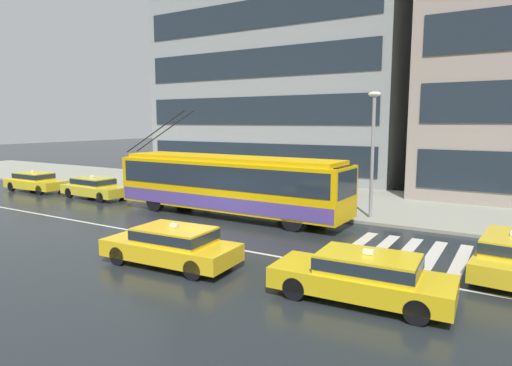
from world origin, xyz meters
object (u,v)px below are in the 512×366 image
(taxi_far_behind, at_px, (35,181))
(street_lamp, at_px, (373,143))
(taxi_cross_traffic, at_px, (512,253))
(taxi_oncoming_far, at_px, (363,275))
(pedestrian_at_shelter, at_px, (206,179))
(trolleybus, at_px, (229,183))
(taxi_queued_behind_bus, at_px, (95,187))
(pedestrian_approaching_curb, at_px, (281,190))
(taxi_oncoming_near, at_px, (172,244))

(taxi_far_behind, distance_m, street_lamp, 22.31)
(taxi_cross_traffic, height_order, taxi_oncoming_far, same)
(taxi_oncoming_far, relative_size, pedestrian_at_shelter, 2.86)
(taxi_far_behind, relative_size, taxi_oncoming_far, 0.99)
(trolleybus, distance_m, taxi_queued_behind_bus, 9.93)
(taxi_oncoming_far, bearing_deg, street_lamp, 105.55)
(pedestrian_approaching_curb, bearing_deg, pedestrian_at_shelter, 166.39)
(street_lamp, bearing_deg, taxi_queued_behind_bus, -170.65)
(taxi_far_behind, height_order, pedestrian_approaching_curb, pedestrian_approaching_curb)
(taxi_cross_traffic, bearing_deg, taxi_oncoming_far, -127.81)
(taxi_cross_traffic, bearing_deg, taxi_queued_behind_bus, 173.44)
(trolleybus, xyz_separation_m, pedestrian_approaching_curb, (1.72, 2.27, -0.49))
(taxi_oncoming_near, relative_size, pedestrian_at_shelter, 2.80)
(pedestrian_at_shelter, bearing_deg, trolleybus, -40.79)
(pedestrian_approaching_curb, distance_m, street_lamp, 5.29)
(taxi_far_behind, relative_size, taxi_queued_behind_bus, 1.01)
(trolleybus, relative_size, street_lamp, 2.20)
(taxi_cross_traffic, xyz_separation_m, pedestrian_at_shelter, (-16.58, 6.39, 0.41))
(taxi_cross_traffic, height_order, pedestrian_at_shelter, pedestrian_at_shelter)
(taxi_oncoming_near, bearing_deg, taxi_oncoming_far, 3.47)
(taxi_cross_traffic, relative_size, taxi_oncoming_near, 1.01)
(taxi_cross_traffic, relative_size, street_lamp, 0.80)
(trolleybus, relative_size, taxi_oncoming_near, 2.80)
(taxi_far_behind, bearing_deg, trolleybus, 1.33)
(taxi_cross_traffic, bearing_deg, trolleybus, 167.75)
(taxi_far_behind, distance_m, taxi_oncoming_far, 25.40)
(pedestrian_at_shelter, distance_m, street_lamp, 11.03)
(pedestrian_at_shelter, bearing_deg, taxi_oncoming_near, -57.25)
(trolleybus, height_order, taxi_queued_behind_bus, trolleybus)
(taxi_oncoming_far, distance_m, taxi_oncoming_near, 6.24)
(trolleybus, xyz_separation_m, taxi_oncoming_near, (2.75, -7.27, -0.92))
(taxi_queued_behind_bus, bearing_deg, taxi_oncoming_far, -19.76)
(taxi_oncoming_far, bearing_deg, taxi_cross_traffic, 52.19)
(taxi_queued_behind_bus, distance_m, pedestrian_at_shelter, 6.78)
(taxi_far_behind, relative_size, taxi_oncoming_near, 1.01)
(taxi_oncoming_near, xyz_separation_m, pedestrian_approaching_curb, (-1.04, 9.53, 0.43))
(taxi_queued_behind_bus, relative_size, street_lamp, 0.78)
(trolleybus, height_order, pedestrian_approaching_curb, trolleybus)
(taxi_queued_behind_bus, bearing_deg, taxi_cross_traffic, -6.56)
(taxi_far_behind, bearing_deg, pedestrian_at_shelter, 19.98)
(taxi_oncoming_near, relative_size, street_lamp, 0.79)
(taxi_cross_traffic, height_order, taxi_far_behind, same)
(taxi_far_behind, height_order, taxi_oncoming_far, same)
(trolleybus, relative_size, taxi_oncoming_far, 2.74)
(pedestrian_at_shelter, bearing_deg, pedestrian_approaching_curb, -13.61)
(taxi_far_behind, relative_size, pedestrian_approaching_curb, 2.78)
(taxi_queued_behind_bus, xyz_separation_m, street_lamp, (16.24, 2.67, 2.97))
(taxi_queued_behind_bus, xyz_separation_m, taxi_oncoming_near, (12.64, -7.16, 0.00))
(taxi_far_behind, bearing_deg, taxi_queued_behind_bus, 2.51)
(taxi_oncoming_near, height_order, pedestrian_approaching_curb, pedestrian_approaching_curb)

